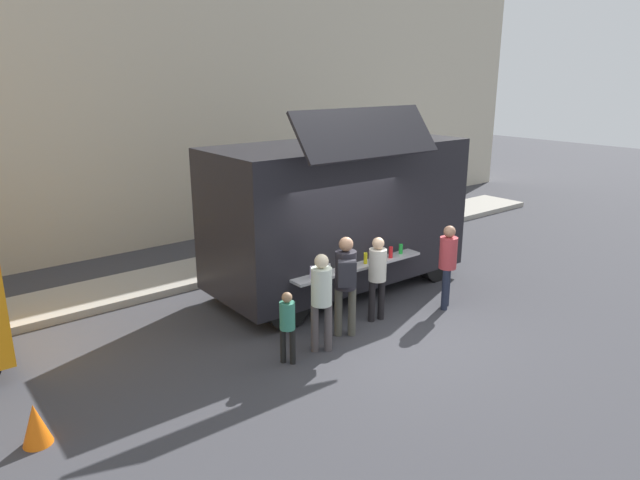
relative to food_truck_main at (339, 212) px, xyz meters
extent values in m
plane|color=#38383D|center=(-0.78, -2.08, -1.67)|extent=(60.00, 60.00, 0.00)
cube|color=#9E998E|center=(-4.00, 2.62, -1.60)|extent=(28.00, 1.60, 0.15)
cube|color=beige|center=(-3.00, 6.52, 2.48)|extent=(32.00, 2.40, 8.31)
cube|color=black|center=(0.00, 0.02, 0.02)|extent=(5.45, 2.34, 2.78)
cube|color=black|center=(-0.57, -1.40, 1.76)|extent=(2.99, 0.71, 0.83)
cube|color=black|center=(-0.56, -1.04, 0.35)|extent=(2.83, 0.15, 1.25)
cube|color=#B7B7BC|center=(-0.57, -1.25, -0.73)|extent=(2.98, 0.40, 0.05)
cylinder|color=#EACFFD|center=(-1.69, -1.25, -0.60)|extent=(0.08, 0.08, 0.21)
cylinder|color=silver|center=(-1.35, -1.28, -0.61)|extent=(0.08, 0.08, 0.20)
cylinder|color=yellow|center=(-1.04, -1.28, -0.61)|extent=(0.07, 0.07, 0.19)
cylinder|color=orange|center=(-0.72, -1.29, -0.61)|extent=(0.07, 0.07, 0.20)
cylinder|color=yellow|center=(-0.42, -1.27, -0.60)|extent=(0.07, 0.07, 0.21)
cylinder|color=orange|center=(-0.07, -1.26, -0.59)|extent=(0.07, 0.07, 0.24)
cylinder|color=red|center=(0.21, -1.32, -0.60)|extent=(0.08, 0.08, 0.22)
cylinder|color=green|center=(0.55, -1.26, -0.61)|extent=(0.08, 0.08, 0.20)
cube|color=black|center=(2.65, -0.02, 0.52)|extent=(0.11, 1.91, 1.23)
cylinder|color=black|center=(2.02, 0.96, -1.22)|extent=(0.90, 0.28, 0.90)
cylinder|color=black|center=(1.98, -0.99, -1.22)|extent=(0.90, 0.28, 0.90)
cylinder|color=black|center=(-1.99, 1.03, -1.22)|extent=(0.90, 0.28, 0.90)
cylinder|color=black|center=(-2.03, -0.92, -1.22)|extent=(0.90, 0.28, 0.90)
cone|color=orange|center=(-6.41, -1.72, -1.40)|extent=(0.36, 0.36, 0.55)
cylinder|color=#2F5D37|center=(3.91, 2.32, -1.19)|extent=(0.60, 0.60, 0.96)
cylinder|color=black|center=(-0.64, -1.69, -1.28)|extent=(0.12, 0.12, 0.79)
cylinder|color=black|center=(-0.43, -1.73, -1.28)|extent=(0.12, 0.12, 0.79)
cylinder|color=beige|center=(-0.54, -1.71, -0.59)|extent=(0.33, 0.33, 0.59)
sphere|color=#D9AD87|center=(-0.54, -1.71, -0.18)|extent=(0.22, 0.22, 0.22)
cylinder|color=#4C4A40|center=(-1.51, -1.75, -1.23)|extent=(0.14, 0.14, 0.88)
cylinder|color=#4C4A40|center=(-1.32, -1.89, -1.23)|extent=(0.14, 0.14, 0.88)
cylinder|color=#242229|center=(-1.41, -1.82, -0.46)|extent=(0.36, 0.36, 0.66)
sphere|color=#A07255|center=(-1.41, -1.82, -0.01)|extent=(0.25, 0.25, 0.25)
cube|color=#24232A|center=(-1.58, -2.05, -0.43)|extent=(0.36, 0.33, 0.43)
cylinder|color=#4C4546|center=(-2.20, -1.96, -1.26)|extent=(0.13, 0.13, 0.82)
cylinder|color=#4C4546|center=(-2.01, -2.08, -1.26)|extent=(0.13, 0.13, 0.82)
cylinder|color=silver|center=(-2.10, -2.02, -0.54)|extent=(0.34, 0.34, 0.62)
sphere|color=beige|center=(-2.10, -2.02, -0.11)|extent=(0.23, 0.23, 0.23)
cylinder|color=#1E2436|center=(0.84, -2.19, -1.27)|extent=(0.13, 0.13, 0.81)
cylinder|color=#1E2436|center=(1.02, -2.08, -1.27)|extent=(0.13, 0.13, 0.81)
cylinder|color=#B4383E|center=(0.93, -2.13, -0.55)|extent=(0.34, 0.34, 0.62)
sphere|color=#A07055|center=(0.93, -2.13, -0.13)|extent=(0.23, 0.23, 0.23)
cylinder|color=black|center=(-2.83, -1.94, -1.38)|extent=(0.09, 0.09, 0.59)
cylinder|color=black|center=(-2.73, -2.07, -1.38)|extent=(0.09, 0.09, 0.59)
cylinder|color=#337E66|center=(-2.78, -2.01, -0.86)|extent=(0.24, 0.24, 0.45)
sphere|color=#997351|center=(-2.78, -2.01, -0.56)|extent=(0.17, 0.17, 0.17)
camera|label=1|loc=(-7.55, -8.69, 2.77)|focal=32.19mm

